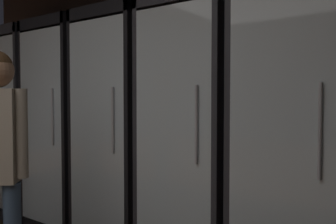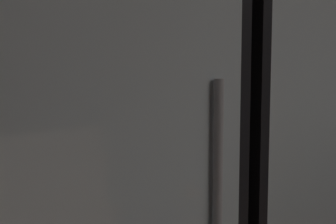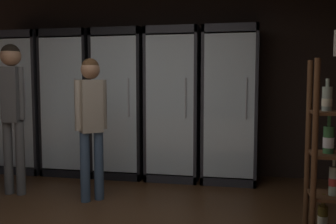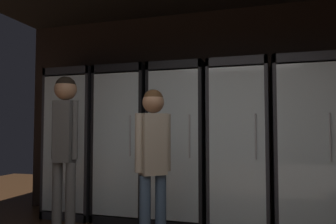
{
  "view_description": "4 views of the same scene",
  "coord_description": "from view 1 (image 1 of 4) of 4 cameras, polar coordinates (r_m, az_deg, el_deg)",
  "views": [
    {
      "loc": [
        1.61,
        0.42,
        1.28
      ],
      "look_at": [
        -0.08,
        2.71,
        1.17
      ],
      "focal_mm": 38.6,
      "sensor_mm": 36.0,
      "label": 1
    },
    {
      "loc": [
        -1.73,
        1.88,
        1.37
      ],
      "look_at": [
        -0.86,
        2.72,
        1.25
      ],
      "focal_mm": 42.74,
      "sensor_mm": 36.0,
      "label": 2
    },
    {
      "loc": [
        1.11,
        -2.18,
        1.32
      ],
      "look_at": [
        0.1,
        2.75,
        0.9
      ],
      "focal_mm": 39.41,
      "sensor_mm": 36.0,
      "label": 3
    },
    {
      "loc": [
        0.48,
        -1.34,
        1.18
      ],
      "look_at": [
        -0.69,
        2.65,
        1.41
      ],
      "focal_mm": 34.8,
      "sensor_mm": 36.0,
      "label": 4
    }
  ],
  "objects": [
    {
      "name": "cooler_center",
      "position": [
        3.17,
        -6.72,
        -2.91
      ],
      "size": [
        0.69,
        0.63,
        2.02
      ],
      "color": "black",
      "rests_on": "ground"
    },
    {
      "name": "cooler_right",
      "position": [
        2.72,
        4.82,
        -4.0
      ],
      "size": [
        0.69,
        0.63,
        2.02
      ],
      "color": "#2B2B30",
      "rests_on": "ground"
    },
    {
      "name": "wall_back",
      "position": [
        3.07,
        4.77,
        4.55
      ],
      "size": [
        6.0,
        0.06,
        2.8
      ],
      "primitive_type": "cube",
      "color": "black",
      "rests_on": "ground"
    },
    {
      "name": "cooler_far_left",
      "position": [
        4.32,
        -21.24,
        -1.75
      ],
      "size": [
        0.69,
        0.63,
        2.02
      ],
      "color": "#2B2B30",
      "rests_on": "ground"
    },
    {
      "name": "cooler_left",
      "position": [
        3.71,
        -15.12,
        -2.3
      ],
      "size": [
        0.69,
        0.63,
        2.02
      ],
      "color": "black",
      "rests_on": "ground"
    },
    {
      "name": "cooler_far_right",
      "position": [
        2.41,
        20.01,
        -4.88
      ],
      "size": [
        0.69,
        0.63,
        2.02
      ],
      "color": "#2B2B30",
      "rests_on": "ground"
    }
  ]
}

